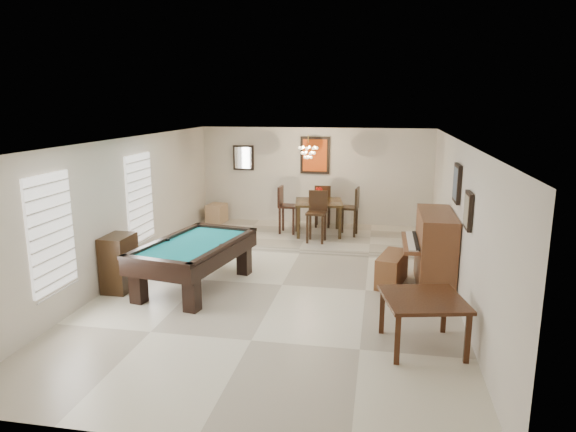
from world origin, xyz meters
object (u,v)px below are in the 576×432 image
(square_table, at_px, (422,322))
(flower_vase, at_px, (319,192))
(dining_chair_west, at_px, (288,210))
(corner_bench, at_px, (217,213))
(dining_chair_south, at_px, (316,217))
(chandelier, at_px, (308,148))
(apothecary_chest, at_px, (119,263))
(dining_chair_east, at_px, (349,211))
(pool_table, at_px, (195,265))
(dining_chair_north, at_px, (323,206))
(upright_piano, at_px, (426,249))
(dining_table, at_px, (319,215))
(piano_bench, at_px, (392,269))

(square_table, relative_size, flower_vase, 4.56)
(dining_chair_west, height_order, corner_bench, dining_chair_west)
(flower_vase, bearing_deg, dining_chair_south, -87.08)
(square_table, bearing_deg, chandelier, 113.91)
(apothecary_chest, distance_m, dining_chair_east, 5.53)
(pool_table, xyz_separation_m, corner_bench, (-1.05, 4.45, -0.04))
(pool_table, height_order, dining_chair_east, dining_chair_east)
(dining_chair_north, relative_size, corner_bench, 2.02)
(upright_piano, distance_m, dining_table, 3.69)
(square_table, height_order, dining_chair_south, dining_chair_south)
(dining_chair_east, xyz_separation_m, corner_bench, (-3.52, 0.73, -0.34))
(flower_vase, bearing_deg, dining_table, 0.00)
(dining_table, height_order, chandelier, chandelier)
(dining_chair_south, height_order, dining_chair_west, dining_chair_south)
(apothecary_chest, distance_m, dining_chair_south, 4.52)
(dining_chair_north, xyz_separation_m, corner_bench, (-2.82, -0.03, -0.30))
(corner_bench, bearing_deg, dining_chair_north, 0.62)
(chandelier, bearing_deg, dining_chair_south, -64.64)
(upright_piano, relative_size, chandelier, 2.70)
(square_table, height_order, flower_vase, flower_vase)
(apothecary_chest, distance_m, dining_chair_north, 5.71)
(flower_vase, height_order, dining_chair_east, dining_chair_east)
(flower_vase, distance_m, dining_chair_north, 0.90)
(piano_bench, height_order, chandelier, chandelier)
(upright_piano, distance_m, dining_chair_west, 4.15)
(apothecary_chest, xyz_separation_m, chandelier, (2.76, 3.94, 1.71))
(dining_table, xyz_separation_m, dining_chair_south, (0.04, -0.75, 0.12))
(dining_chair_west, relative_size, chandelier, 1.91)
(square_table, distance_m, dining_table, 5.75)
(apothecary_chest, bearing_deg, upright_piano, 12.60)
(square_table, relative_size, dining_chair_west, 0.90)
(piano_bench, height_order, dining_chair_north, dining_chair_north)
(pool_table, xyz_separation_m, dining_chair_north, (1.76, 4.48, 0.26))
(apothecary_chest, height_order, dining_table, dining_table)
(apothecary_chest, relative_size, chandelier, 1.65)
(pool_table, distance_m, dining_chair_east, 4.47)
(dining_table, bearing_deg, chandelier, -149.99)
(apothecary_chest, xyz_separation_m, flower_vase, (3.01, 4.09, 0.66))
(corner_bench, relative_size, chandelier, 0.89)
(pool_table, bearing_deg, dining_chair_west, 84.85)
(pool_table, relative_size, square_table, 2.36)
(dining_chair_west, xyz_separation_m, corner_bench, (-2.07, 0.77, -0.33))
(piano_bench, height_order, flower_vase, flower_vase)
(pool_table, distance_m, dining_chair_south, 3.48)
(square_table, xyz_separation_m, flower_vase, (-2.06, 5.36, 0.79))
(chandelier, bearing_deg, apothecary_chest, -125.01)
(dining_chair_south, relative_size, dining_chair_west, 1.01)
(upright_piano, height_order, dining_chair_west, upright_piano)
(pool_table, xyz_separation_m, chandelier, (1.50, 3.58, 1.80))
(piano_bench, bearing_deg, dining_chair_north, 114.70)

